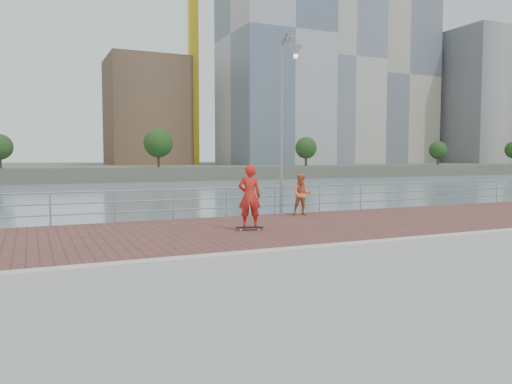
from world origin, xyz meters
name	(u,v)px	position (x,y,z in m)	size (l,w,h in m)	color
water	(290,331)	(0.00, 0.00, -2.00)	(400.00, 400.00, 0.00)	slate
seawall	(445,371)	(0.00, -5.00, -1.00)	(40.00, 24.00, 2.00)	gray
brick_lane	(235,230)	(0.00, 3.60, 0.01)	(40.00, 6.80, 0.02)	brown
curb	(290,249)	(0.00, 0.00, 0.03)	(40.00, 0.40, 0.06)	#B7B5AD
far_shore	(56,169)	(0.00, 122.50, -0.75)	(320.00, 95.00, 2.50)	#4C5142
guardrail	(200,200)	(0.00, 7.00, 0.69)	(39.06, 0.06, 1.13)	#8C9EA8
street_lamp	(288,92)	(3.10, 6.02, 4.67)	(0.48, 1.39, 6.57)	gray
skateboard	(250,228)	(0.43, 3.42, 0.10)	(0.87, 0.49, 0.10)	black
skateboarder	(250,196)	(0.43, 3.42, 1.07)	(0.71, 0.46, 1.93)	red
bystander	(302,194)	(3.86, 6.22, 0.83)	(0.78, 0.61, 1.61)	#E27442
tower_crane	(182,22)	(27.36, 104.00, 33.50)	(47.00, 2.00, 50.70)	gold
skyline	(205,67)	(32.97, 104.39, 23.67)	(233.00, 41.00, 60.09)	#ADA38E
shoreline_trees	(182,146)	(19.32, 77.00, 4.19)	(169.28, 5.14, 6.85)	#473323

